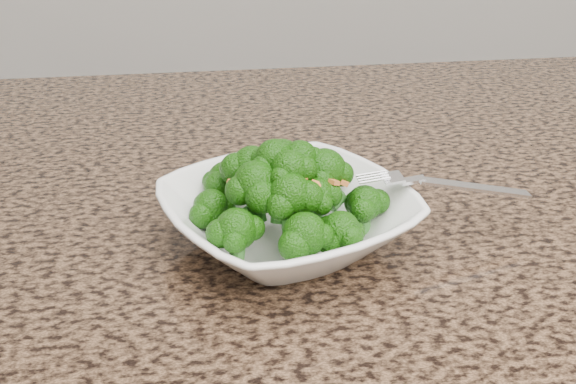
{
  "coord_description": "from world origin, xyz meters",
  "views": [
    {
      "loc": [
        -0.23,
        -0.22,
        1.21
      ],
      "look_at": [
        -0.15,
        0.3,
        0.95
      ],
      "focal_mm": 45.0,
      "sensor_mm": 36.0,
      "label": 1
    }
  ],
  "objects": [
    {
      "name": "broccoli_pile",
      "position": [
        -0.15,
        0.3,
        0.98
      ],
      "size": [
        0.18,
        0.18,
        0.06
      ],
      "primitive_type": null,
      "color": "#1B590A",
      "rests_on": "bowl"
    },
    {
      "name": "garlic_topping",
      "position": [
        -0.15,
        0.3,
        1.02
      ],
      "size": [
        0.11,
        0.11,
        0.01
      ],
      "primitive_type": null,
      "color": "orange",
      "rests_on": "broccoli_pile"
    },
    {
      "name": "fork",
      "position": [
        -0.05,
        0.3,
        0.95
      ],
      "size": [
        0.17,
        0.03,
        0.01
      ],
      "primitive_type": null,
      "rotation": [
        0.0,
        0.0,
        0.03
      ],
      "color": "silver",
      "rests_on": "bowl"
    },
    {
      "name": "bowl",
      "position": [
        -0.15,
        0.3,
        0.92
      ],
      "size": [
        0.26,
        0.26,
        0.05
      ],
      "primitive_type": "imported",
      "rotation": [
        0.0,
        0.0,
        0.41
      ],
      "color": "white",
      "rests_on": "granite_counter"
    },
    {
      "name": "granite_counter",
      "position": [
        0.0,
        0.3,
        0.89
      ],
      "size": [
        1.64,
        1.04,
        0.03
      ],
      "primitive_type": "cube",
      "color": "brown",
      "rests_on": "cabinet"
    }
  ]
}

